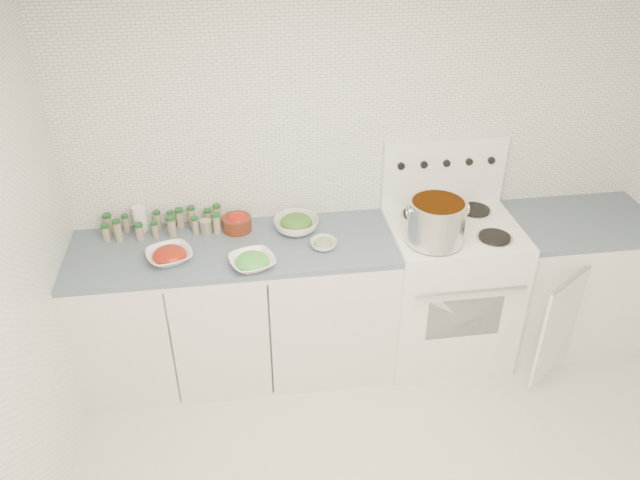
{
  "coord_description": "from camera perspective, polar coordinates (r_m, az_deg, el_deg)",
  "views": [
    {
      "loc": [
        -0.75,
        -1.83,
        2.82
      ],
      "look_at": [
        -0.33,
        1.14,
        0.93
      ],
      "focal_mm": 35.0,
      "sensor_mm": 36.0,
      "label": 1
    }
  ],
  "objects": [
    {
      "name": "stock_pot",
      "position": [
        3.5,
        10.59,
        1.83
      ],
      "size": [
        0.34,
        0.32,
        0.24
      ],
      "rotation": [
        0.0,
        0.0,
        -0.28
      ],
      "color": "silver",
      "rests_on": "stove"
    },
    {
      "name": "counter_left",
      "position": [
        3.83,
        -7.52,
        -6.25
      ],
      "size": [
        1.85,
        0.62,
        0.9
      ],
      "color": "white",
      "rests_on": "ground"
    },
    {
      "name": "spice_cluster",
      "position": [
        3.75,
        -13.94,
        1.52
      ],
      "size": [
        0.68,
        0.16,
        0.14
      ],
      "color": "gray",
      "rests_on": "counter_left"
    },
    {
      "name": "tin_can",
      "position": [
        3.7,
        -10.37,
        1.18
      ],
      "size": [
        0.08,
        0.08,
        0.09
      ],
      "primitive_type": "cylinder",
      "rotation": [
        0.0,
        0.0,
        0.22
      ],
      "color": "#AAA390",
      "rests_on": "counter_left"
    },
    {
      "name": "stove",
      "position": [
        4.0,
        11.48,
        -4.04
      ],
      "size": [
        0.76,
        0.7,
        1.36
      ],
      "color": "white",
      "rests_on": "ground"
    },
    {
      "name": "salt_canister",
      "position": [
        3.8,
        -16.12,
        1.89
      ],
      "size": [
        0.08,
        0.08,
        0.16
      ],
      "primitive_type": "cylinder",
      "rotation": [
        0.0,
        0.0,
        0.01
      ],
      "color": "white",
      "rests_on": "counter_left"
    },
    {
      "name": "bowl_broccoli",
      "position": [
        3.66,
        -2.18,
        1.49
      ],
      "size": [
        0.27,
        0.27,
        0.11
      ],
      "color": "white",
      "rests_on": "counter_left"
    },
    {
      "name": "bowl_snowpea",
      "position": [
        3.37,
        -6.22,
        -1.97
      ],
      "size": [
        0.3,
        0.3,
        0.08
      ],
      "color": "white",
      "rests_on": "counter_left"
    },
    {
      "name": "room_walls",
      "position": [
        2.34,
        11.98,
        -1.11
      ],
      "size": [
        3.54,
        3.04,
        2.52
      ],
      "color": "white",
      "rests_on": "ground"
    },
    {
      "name": "bowl_zucchini",
      "position": [
        3.51,
        0.32,
        -0.33
      ],
      "size": [
        0.19,
        0.19,
        0.06
      ],
      "color": "white",
      "rests_on": "counter_left"
    },
    {
      "name": "bowl_tomato",
      "position": [
        3.5,
        -13.61,
        -1.36
      ],
      "size": [
        0.31,
        0.31,
        0.08
      ],
      "color": "white",
      "rests_on": "counter_left"
    },
    {
      "name": "counter_right",
      "position": [
        4.35,
        21.75,
        -3.42
      ],
      "size": [
        0.89,
        0.85,
        0.9
      ],
      "color": "white",
      "rests_on": "ground"
    },
    {
      "name": "bowl_pepper",
      "position": [
        3.7,
        -7.6,
        1.62
      ],
      "size": [
        0.17,
        0.17,
        0.11
      ],
      "color": "#5A1F0F",
      "rests_on": "counter_left"
    }
  ]
}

